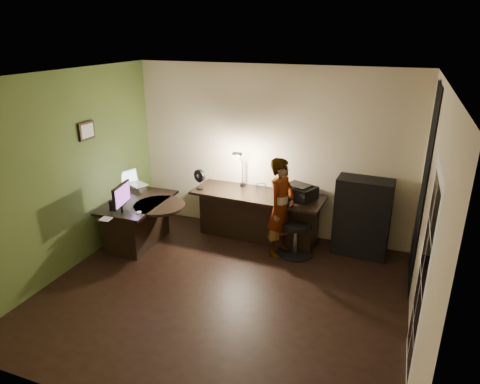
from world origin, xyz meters
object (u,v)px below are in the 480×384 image
(desk_left, at_px, (139,223))
(desk_right, at_px, (257,216))
(monitor, at_px, (121,203))
(person, at_px, (281,208))
(cabinet, at_px, (362,217))
(office_chair, at_px, (296,224))

(desk_left, height_order, desk_right, desk_right)
(monitor, relative_size, person, 0.33)
(cabinet, height_order, office_chair, cabinet)
(cabinet, xyz_separation_m, office_chair, (-0.90, -0.37, -0.10))
(desk_right, relative_size, monitor, 4.24)
(desk_right, distance_m, person, 0.69)
(office_chair, bearing_deg, person, 173.53)
(desk_right, bearing_deg, office_chair, -18.95)
(office_chair, xyz_separation_m, person, (-0.22, -0.06, 0.26))
(cabinet, bearing_deg, desk_right, -173.91)
(desk_left, bearing_deg, office_chair, 11.22)
(desk_left, height_order, office_chair, office_chair)
(monitor, height_order, person, person)
(desk_left, relative_size, person, 0.84)
(cabinet, height_order, monitor, cabinet)
(monitor, bearing_deg, desk_left, 86.09)
(cabinet, bearing_deg, desk_left, -161.53)
(desk_right, xyz_separation_m, monitor, (-1.62, -1.27, 0.48))
(office_chair, height_order, person, person)
(desk_left, xyz_separation_m, monitor, (0.04, -0.45, 0.51))
(monitor, relative_size, office_chair, 0.50)
(desk_right, relative_size, person, 1.38)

